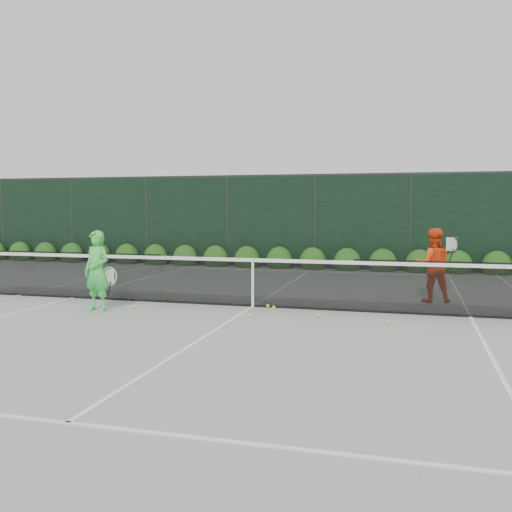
# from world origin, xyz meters

# --- Properties ---
(ground) EXTENTS (80.00, 80.00, 0.00)m
(ground) POSITION_xyz_m (0.00, 0.00, 0.00)
(ground) COLOR gray
(ground) RESTS_ON ground
(tennis_net) EXTENTS (12.90, 0.10, 1.07)m
(tennis_net) POSITION_xyz_m (-0.02, 0.00, 0.53)
(tennis_net) COLOR black
(tennis_net) RESTS_ON ground
(player_woman) EXTENTS (0.66, 0.50, 1.55)m
(player_woman) POSITION_xyz_m (-2.78, -1.20, 0.78)
(player_woman) COLOR #40DB51
(player_woman) RESTS_ON ground
(player_man) EXTENTS (0.91, 0.70, 1.56)m
(player_man) POSITION_xyz_m (3.49, 1.55, 0.78)
(player_man) COLOR #FF4515
(player_man) RESTS_ON ground
(court_lines) EXTENTS (11.03, 23.83, 0.01)m
(court_lines) POSITION_xyz_m (0.00, 0.00, 0.01)
(court_lines) COLOR white
(court_lines) RESTS_ON ground
(windscreen_fence) EXTENTS (32.00, 21.07, 3.06)m
(windscreen_fence) POSITION_xyz_m (0.00, -2.71, 1.51)
(windscreen_fence) COLOR black
(windscreen_fence) RESTS_ON ground
(hedge_row) EXTENTS (31.66, 0.65, 0.94)m
(hedge_row) POSITION_xyz_m (-0.00, 7.15, 0.23)
(hedge_row) COLOR #10370F
(hedge_row) RESTS_ON ground
(tennis_balls) EXTENTS (4.99, 1.45, 0.07)m
(tennis_balls) POSITION_xyz_m (0.13, -0.50, 0.03)
(tennis_balls) COLOR #C8ED34
(tennis_balls) RESTS_ON ground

